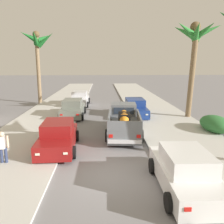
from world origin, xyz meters
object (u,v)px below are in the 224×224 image
(pickup_truck, at_px, (124,122))
(palm_tree_left_fore, at_px, (195,41))
(car_left_mid, at_px, (73,109))
(palm_tree_left_mid, at_px, (37,46))
(car_left_near, at_px, (185,172))
(car_right_near, at_px, (58,137))
(car_right_mid, at_px, (135,108))
(pedestrian, at_px, (3,146))
(hedge_bush, at_px, (215,124))
(car_left_far, at_px, (80,99))

(pickup_truck, distance_m, palm_tree_left_fore, 8.96)
(car_left_mid, relative_size, palm_tree_left_mid, 0.53)
(car_left_near, xyz_separation_m, palm_tree_left_fore, (4.34, 10.80, 5.52))
(pickup_truck, height_order, palm_tree_left_mid, palm_tree_left_mid)
(car_right_near, bearing_deg, pickup_truck, 34.18)
(car_left_near, distance_m, car_right_mid, 11.95)
(car_left_near, distance_m, palm_tree_left_fore, 12.89)
(car_right_near, height_order, car_left_mid, same)
(car_right_near, distance_m, pedestrian, 2.83)
(car_left_near, xyz_separation_m, hedge_bush, (4.64, 7.04, -0.16))
(car_left_near, bearing_deg, car_right_mid, 90.55)
(pickup_truck, distance_m, car_left_near, 7.01)
(palm_tree_left_fore, xyz_separation_m, hedge_bush, (0.30, -3.76, -5.69))
(car_left_far, bearing_deg, car_right_mid, -45.54)
(pedestrian, bearing_deg, car_left_near, -17.80)
(car_left_near, xyz_separation_m, car_left_far, (-5.46, 17.39, 0.00))
(pickup_truck, height_order, car_left_mid, pickup_truck)
(palm_tree_left_fore, xyz_separation_m, palm_tree_left_mid, (-14.41, 8.08, 0.13))
(pickup_truck, height_order, car_left_near, pickup_truck)
(palm_tree_left_fore, bearing_deg, hedge_bush, -85.47)
(pickup_truck, xyz_separation_m, hedge_bush, (6.23, 0.21, -0.26))
(car_left_far, xyz_separation_m, palm_tree_left_fore, (9.80, -6.59, 5.52))
(palm_tree_left_mid, xyz_separation_m, hedge_bush, (14.71, -11.84, -5.82))
(palm_tree_left_fore, bearing_deg, car_right_mid, 165.57)
(car_left_mid, bearing_deg, car_right_near, -88.80)
(car_left_near, height_order, hedge_bush, car_left_near)
(pickup_truck, relative_size, car_right_mid, 1.25)
(car_left_far, relative_size, palm_tree_left_fore, 0.55)
(car_right_near, height_order, car_right_mid, same)
(pickup_truck, relative_size, palm_tree_left_mid, 0.67)
(palm_tree_left_fore, bearing_deg, palm_tree_left_mid, 150.71)
(car_left_far, relative_size, pedestrian, 2.69)
(car_right_near, bearing_deg, car_left_far, 90.39)
(pickup_truck, relative_size, car_left_near, 1.25)
(car_right_near, bearing_deg, pedestrian, -138.87)
(hedge_bush, bearing_deg, car_right_near, -164.47)
(car_right_near, bearing_deg, palm_tree_left_fore, 33.96)
(car_right_near, xyz_separation_m, hedge_bush, (10.01, 2.78, -0.16))
(car_right_mid, bearing_deg, hedge_bush, -45.89)
(car_left_near, bearing_deg, palm_tree_left_mid, 118.06)
(car_left_far, xyz_separation_m, pedestrian, (-2.04, -14.99, 0.20))
(car_right_near, relative_size, car_right_mid, 1.01)
(pedestrian, bearing_deg, car_left_mid, 78.34)
(palm_tree_left_mid, distance_m, pedestrian, 17.55)
(car_right_near, relative_size, car_left_mid, 1.01)
(car_left_near, relative_size, hedge_bush, 1.53)
(car_left_mid, height_order, hedge_bush, car_left_mid)
(palm_tree_left_fore, height_order, pedestrian, palm_tree_left_fore)
(car_left_far, height_order, hedge_bush, car_left_far)
(car_left_far, xyz_separation_m, palm_tree_left_mid, (-4.61, 1.50, 5.65))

